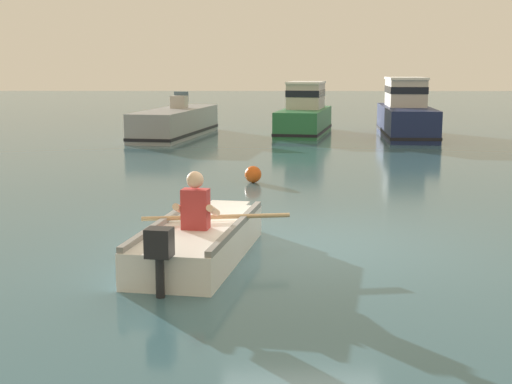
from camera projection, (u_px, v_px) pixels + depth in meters
ground_plane at (306, 244)px, 10.49m from camera, size 120.00×120.00×0.00m
rowboat_with_person at (200, 239)px, 9.74m from camera, size 2.01×3.72×1.19m
moored_boat_grey at (176, 123)px, 25.95m from camera, size 2.63×6.29×1.55m
moored_boat_green at (305, 114)px, 26.89m from camera, size 2.41×4.84×1.90m
moored_boat_navy at (406, 114)px, 25.83m from camera, size 1.98×5.40×2.07m
mooring_buoy at (253, 174)px, 15.92m from camera, size 0.36×0.36×0.36m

